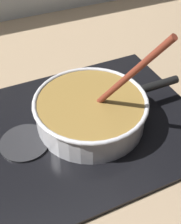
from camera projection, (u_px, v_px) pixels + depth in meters
name	position (u px, v px, depth m)	size (l,w,h in m)	color
ground	(75.00, 159.00, 0.71)	(2.40, 1.60, 0.04)	#9E8466
hob_plate	(90.00, 124.00, 0.76)	(0.56, 0.48, 0.01)	black
burner_ring	(90.00, 121.00, 0.76)	(0.20, 0.20, 0.01)	#592D0C
spare_burner	(25.00, 143.00, 0.71)	(0.12, 0.12, 0.01)	#262628
cooking_pan	(91.00, 110.00, 0.73)	(0.40, 0.29, 0.30)	silver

